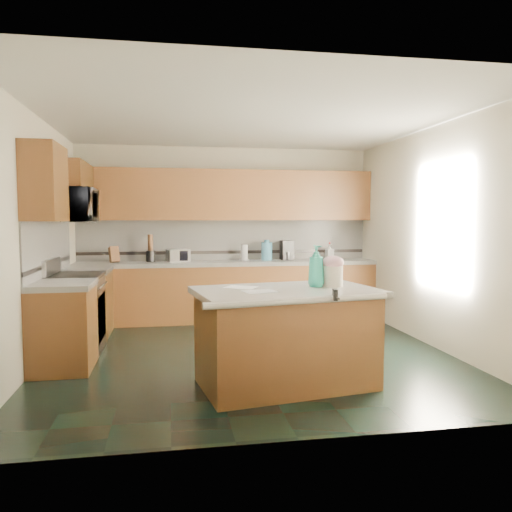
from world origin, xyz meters
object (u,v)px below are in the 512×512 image
object	(u,v)px
knife_block	(114,255)
coffee_maker	(287,250)
treat_jar	(333,276)
toaster_oven	(178,255)
island_base	(286,340)
soap_bottle_island	(316,266)
island_top	(286,292)

from	to	relation	value
knife_block	coffee_maker	bearing A→B (deg)	-22.40
treat_jar	knife_block	world-z (taller)	knife_block
treat_jar	toaster_oven	xyz separation A→B (m)	(-1.43, 3.08, -0.01)
island_base	knife_block	distance (m)	3.74
knife_block	treat_jar	bearing A→B (deg)	-75.37
island_base	knife_block	world-z (taller)	knife_block
soap_bottle_island	island_base	bearing A→B (deg)	178.00
island_base	coffee_maker	world-z (taller)	coffee_maker
island_base	toaster_oven	size ratio (longest dim) A/B	4.81
treat_jar	soap_bottle_island	bearing A→B (deg)	-177.68
knife_block	coffee_maker	size ratio (longest dim) A/B	0.76
treat_jar	soap_bottle_island	distance (m)	0.19
knife_block	island_base	bearing A→B (deg)	-82.27
treat_jar	coffee_maker	xyz separation A→B (m)	(0.28, 3.11, 0.05)
coffee_maker	treat_jar	bearing A→B (deg)	-98.47
treat_jar	coffee_maker	bearing A→B (deg)	90.11
island_top	soap_bottle_island	distance (m)	0.41
treat_jar	toaster_oven	distance (m)	3.39
treat_jar	knife_block	xyz separation A→B (m)	(-2.38, 3.08, 0.02)
island_base	treat_jar	xyz separation A→B (m)	(0.49, 0.09, 0.59)
soap_bottle_island	toaster_oven	xyz separation A→B (m)	(-1.26, 3.07, -0.11)
soap_bottle_island	island_top	bearing A→B (deg)	178.00
island_base	soap_bottle_island	distance (m)	0.77
toaster_oven	coffee_maker	bearing A→B (deg)	-14.56
island_base	toaster_oven	bearing A→B (deg)	97.40
toaster_oven	coffee_maker	world-z (taller)	coffee_maker
island_top	treat_jar	distance (m)	0.51
island_base	coffee_maker	bearing A→B (deg)	67.37
island_base	treat_jar	distance (m)	0.77
soap_bottle_island	coffee_maker	size ratio (longest dim) A/B	1.29
island_top	coffee_maker	xyz separation A→B (m)	(0.77, 3.20, 0.18)
island_base	toaster_oven	world-z (taller)	toaster_oven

